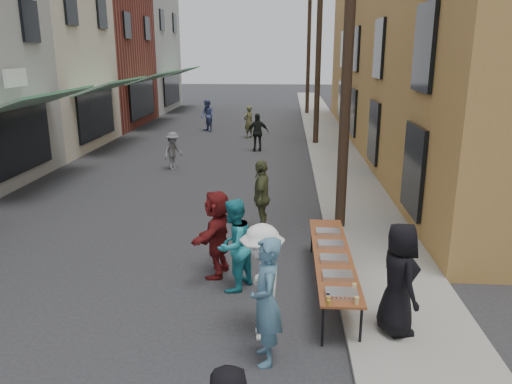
# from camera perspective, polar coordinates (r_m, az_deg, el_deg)

# --- Properties ---
(ground) EXTENTS (120.00, 120.00, 0.00)m
(ground) POSITION_cam_1_polar(r_m,az_deg,el_deg) (10.64, -12.80, -9.21)
(ground) COLOR #28282B
(ground) RESTS_ON ground
(sidewalk) EXTENTS (2.20, 60.00, 0.10)m
(sidewalk) POSITION_cam_1_polar(r_m,az_deg,el_deg) (24.70, 8.44, 5.48)
(sidewalk) COLOR gray
(sidewalk) RESTS_ON ground
(storefront_row) EXTENTS (8.00, 37.00, 9.00)m
(storefront_row) POSITION_cam_1_polar(r_m,az_deg,el_deg) (27.41, -25.27, 13.77)
(storefront_row) COLOR maroon
(storefront_row) RESTS_ON ground
(building_ochre) EXTENTS (10.00, 28.00, 10.00)m
(building_ochre) POSITION_cam_1_polar(r_m,az_deg,el_deg) (24.62, 24.00, 15.89)
(building_ochre) COLOR #A67F3B
(building_ochre) RESTS_ON ground
(utility_pole_near) EXTENTS (0.26, 0.26, 9.00)m
(utility_pole_near) POSITION_cam_1_polar(r_m,az_deg,el_deg) (12.30, 10.50, 15.91)
(utility_pole_near) COLOR #2D2116
(utility_pole_near) RESTS_ON ground
(utility_pole_mid) EXTENTS (0.26, 0.26, 9.00)m
(utility_pole_mid) POSITION_cam_1_polar(r_m,az_deg,el_deg) (24.26, 7.17, 15.91)
(utility_pole_mid) COLOR #2D2116
(utility_pole_mid) RESTS_ON ground
(utility_pole_far) EXTENTS (0.26, 0.26, 9.00)m
(utility_pole_far) POSITION_cam_1_polar(r_m,az_deg,el_deg) (36.24, 6.03, 15.90)
(utility_pole_far) COLOR #2D2116
(utility_pole_far) RESTS_ON ground
(serving_table) EXTENTS (0.70, 4.00, 0.75)m
(serving_table) POSITION_cam_1_polar(r_m,az_deg,el_deg) (9.56, 8.72, -7.27)
(serving_table) COLOR brown
(serving_table) RESTS_ON ground
(catering_tray_sausage) EXTENTS (0.50, 0.33, 0.08)m
(catering_tray_sausage) POSITION_cam_1_polar(r_m,az_deg,el_deg) (8.04, 9.75, -11.38)
(catering_tray_sausage) COLOR maroon
(catering_tray_sausage) RESTS_ON serving_table
(catering_tray_foil_b) EXTENTS (0.50, 0.33, 0.08)m
(catering_tray_foil_b) POSITION_cam_1_polar(r_m,az_deg,el_deg) (8.62, 9.31, -9.41)
(catering_tray_foil_b) COLOR #B2B2B7
(catering_tray_foil_b) RESTS_ON serving_table
(catering_tray_buns) EXTENTS (0.50, 0.33, 0.08)m
(catering_tray_buns) POSITION_cam_1_polar(r_m,az_deg,el_deg) (9.25, 8.90, -7.56)
(catering_tray_buns) COLOR tan
(catering_tray_buns) RESTS_ON serving_table
(catering_tray_foil_d) EXTENTS (0.50, 0.33, 0.08)m
(catering_tray_foil_d) POSITION_cam_1_polar(r_m,az_deg,el_deg) (9.89, 8.55, -5.95)
(catering_tray_foil_d) COLOR #B2B2B7
(catering_tray_foil_d) RESTS_ON serving_table
(catering_tray_buns_end) EXTENTS (0.50, 0.33, 0.08)m
(catering_tray_buns_end) POSITION_cam_1_polar(r_m,az_deg,el_deg) (10.55, 8.24, -4.54)
(catering_tray_buns_end) COLOR tan
(catering_tray_buns_end) RESTS_ON serving_table
(condiment_jar_a) EXTENTS (0.07, 0.07, 0.08)m
(condiment_jar_a) POSITION_cam_1_polar(r_m,az_deg,el_deg) (7.75, 8.32, -12.40)
(condiment_jar_a) COLOR #A57F26
(condiment_jar_a) RESTS_ON serving_table
(condiment_jar_b) EXTENTS (0.07, 0.07, 0.08)m
(condiment_jar_b) POSITION_cam_1_polar(r_m,az_deg,el_deg) (7.84, 8.26, -12.06)
(condiment_jar_b) COLOR #A57F26
(condiment_jar_b) RESTS_ON serving_table
(condiment_jar_c) EXTENTS (0.07, 0.07, 0.08)m
(condiment_jar_c) POSITION_cam_1_polar(r_m,az_deg,el_deg) (7.93, 8.21, -11.72)
(condiment_jar_c) COLOR #A57F26
(condiment_jar_c) RESTS_ON serving_table
(cup_stack) EXTENTS (0.08, 0.08, 0.12)m
(cup_stack) POSITION_cam_1_polar(r_m,az_deg,el_deg) (7.83, 11.43, -12.08)
(cup_stack) COLOR tan
(cup_stack) RESTS_ON serving_table
(guest_front_b) EXTENTS (0.57, 0.77, 1.94)m
(guest_front_b) POSITION_cam_1_polar(r_m,az_deg,el_deg) (7.33, 1.17, -12.39)
(guest_front_b) COLOR teal
(guest_front_b) RESTS_ON ground
(guest_front_c) EXTENTS (1.02, 1.10, 1.80)m
(guest_front_c) POSITION_cam_1_polar(r_m,az_deg,el_deg) (9.47, -2.58, -6.08)
(guest_front_c) COLOR teal
(guest_front_c) RESTS_ON ground
(guest_front_d) EXTENTS (0.84, 1.29, 1.88)m
(guest_front_d) POSITION_cam_1_polar(r_m,az_deg,el_deg) (7.95, 0.71, -10.22)
(guest_front_d) COLOR white
(guest_front_d) RESTS_ON ground
(guest_front_e) EXTENTS (0.52, 1.12, 1.88)m
(guest_front_e) POSITION_cam_1_polar(r_m,az_deg,el_deg) (12.38, 0.63, -0.55)
(guest_front_e) COLOR #515632
(guest_front_e) RESTS_ON ground
(guest_queue_back) EXTENTS (0.82, 1.73, 1.79)m
(guest_queue_back) POSITION_cam_1_polar(r_m,az_deg,el_deg) (10.10, -4.47, -4.73)
(guest_queue_back) COLOR maroon
(guest_queue_back) RESTS_ON ground
(server) EXTENTS (0.77, 1.00, 1.82)m
(server) POSITION_cam_1_polar(r_m,az_deg,el_deg) (8.20, 16.01, -9.51)
(server) COLOR black
(server) RESTS_ON sidewalk
(passerby_left) EXTENTS (0.93, 1.08, 1.45)m
(passerby_left) POSITION_cam_1_polar(r_m,az_deg,el_deg) (19.43, -9.46, 4.65)
(passerby_left) COLOR slate
(passerby_left) RESTS_ON ground
(passerby_mid) EXTENTS (1.08, 0.64, 1.72)m
(passerby_mid) POSITION_cam_1_polar(r_m,az_deg,el_deg) (22.71, 0.20, 6.82)
(passerby_mid) COLOR black
(passerby_mid) RESTS_ON ground
(passerby_right) EXTENTS (0.70, 0.73, 1.68)m
(passerby_right) POSITION_cam_1_polar(r_m,az_deg,el_deg) (26.33, -0.86, 8.02)
(passerby_right) COLOR brown
(passerby_right) RESTS_ON ground
(passerby_far) EXTENTS (1.08, 1.10, 1.79)m
(passerby_far) POSITION_cam_1_polar(r_m,az_deg,el_deg) (28.57, -5.57, 8.69)
(passerby_far) COLOR #4A5890
(passerby_far) RESTS_ON ground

